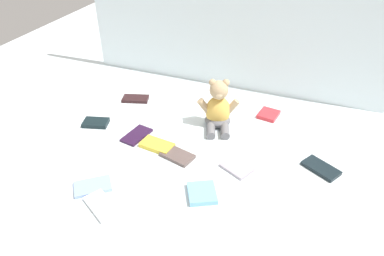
{
  "coord_description": "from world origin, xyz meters",
  "views": [
    {
      "loc": [
        0.46,
        -1.23,
        0.93
      ],
      "look_at": [
        0.02,
        -0.1,
        0.1
      ],
      "focal_mm": 33.81,
      "sensor_mm": 36.0,
      "label": 1
    }
  ],
  "objects_px": {
    "book_case_7": "(73,141)",
    "book_case_11": "(96,123)",
    "book_case_1": "(177,156)",
    "book_case_9": "(157,145)",
    "book_case_8": "(136,99)",
    "book_case_5": "(202,193)",
    "book_case_0": "(237,167)",
    "book_case_4": "(321,168)",
    "book_case_10": "(269,114)",
    "book_case_3": "(137,135)",
    "teddy_bear": "(218,110)",
    "book_case_6": "(101,206)",
    "book_case_2": "(93,186)"
  },
  "relations": [
    {
      "from": "book_case_5",
      "to": "book_case_8",
      "type": "bearing_deg",
      "value": 108.92
    },
    {
      "from": "book_case_5",
      "to": "book_case_4",
      "type": "bearing_deg",
      "value": 9.78
    },
    {
      "from": "book_case_0",
      "to": "book_case_5",
      "type": "xyz_separation_m",
      "value": [
        -0.08,
        -0.19,
        0.0
      ]
    },
    {
      "from": "teddy_bear",
      "to": "book_case_7",
      "type": "xyz_separation_m",
      "value": [
        -0.54,
        -0.34,
        -0.08
      ]
    },
    {
      "from": "book_case_7",
      "to": "book_case_10",
      "type": "xyz_separation_m",
      "value": [
        0.75,
        0.51,
        0.01
      ]
    },
    {
      "from": "book_case_5",
      "to": "book_case_7",
      "type": "bearing_deg",
      "value": 143.05
    },
    {
      "from": "book_case_3",
      "to": "book_case_6",
      "type": "height_order",
      "value": "book_case_6"
    },
    {
      "from": "book_case_2",
      "to": "book_case_10",
      "type": "height_order",
      "value": "book_case_10"
    },
    {
      "from": "book_case_0",
      "to": "teddy_bear",
      "type": "bearing_deg",
      "value": -121.1
    },
    {
      "from": "book_case_8",
      "to": "book_case_9",
      "type": "relative_size",
      "value": 0.95
    },
    {
      "from": "book_case_11",
      "to": "book_case_8",
      "type": "bearing_deg",
      "value": -29.2
    },
    {
      "from": "book_case_0",
      "to": "book_case_7",
      "type": "height_order",
      "value": "book_case_0"
    },
    {
      "from": "book_case_4",
      "to": "book_case_9",
      "type": "relative_size",
      "value": 1.01
    },
    {
      "from": "book_case_7",
      "to": "book_case_11",
      "type": "xyz_separation_m",
      "value": [
        0.02,
        0.15,
        0.01
      ]
    },
    {
      "from": "book_case_3",
      "to": "book_case_6",
      "type": "bearing_deg",
      "value": 111.82
    },
    {
      "from": "book_case_9",
      "to": "book_case_10",
      "type": "distance_m",
      "value": 0.57
    },
    {
      "from": "book_case_9",
      "to": "book_case_5",
      "type": "bearing_deg",
      "value": -118.55
    },
    {
      "from": "book_case_1",
      "to": "book_case_7",
      "type": "bearing_deg",
      "value": 112.84
    },
    {
      "from": "book_case_1",
      "to": "book_case_9",
      "type": "height_order",
      "value": "book_case_9"
    },
    {
      "from": "book_case_0",
      "to": "book_case_4",
      "type": "xyz_separation_m",
      "value": [
        0.31,
        0.11,
        0.0
      ]
    },
    {
      "from": "book_case_0",
      "to": "book_case_11",
      "type": "relative_size",
      "value": 1.03
    },
    {
      "from": "book_case_3",
      "to": "book_case_10",
      "type": "relative_size",
      "value": 1.42
    },
    {
      "from": "book_case_0",
      "to": "book_case_3",
      "type": "height_order",
      "value": "same"
    },
    {
      "from": "book_case_4",
      "to": "book_case_11",
      "type": "relative_size",
      "value": 1.23
    },
    {
      "from": "book_case_7",
      "to": "book_case_8",
      "type": "xyz_separation_m",
      "value": [
        0.08,
        0.41,
        0.0
      ]
    },
    {
      "from": "teddy_bear",
      "to": "book_case_0",
      "type": "relative_size",
      "value": 1.98
    },
    {
      "from": "book_case_2",
      "to": "book_case_1",
      "type": "bearing_deg",
      "value": -77.43
    },
    {
      "from": "book_case_10",
      "to": "book_case_5",
      "type": "bearing_deg",
      "value": -91.92
    },
    {
      "from": "teddy_bear",
      "to": "book_case_3",
      "type": "distance_m",
      "value": 0.38
    },
    {
      "from": "book_case_0",
      "to": "book_case_11",
      "type": "height_order",
      "value": "book_case_11"
    },
    {
      "from": "book_case_2",
      "to": "book_case_7",
      "type": "xyz_separation_m",
      "value": [
        -0.24,
        0.21,
        -0.0
      ]
    },
    {
      "from": "book_case_3",
      "to": "book_case_4",
      "type": "xyz_separation_m",
      "value": [
        0.77,
        0.06,
        0.0
      ]
    },
    {
      "from": "book_case_4",
      "to": "book_case_10",
      "type": "bearing_deg",
      "value": 70.64
    },
    {
      "from": "book_case_1",
      "to": "book_case_7",
      "type": "xyz_separation_m",
      "value": [
        -0.46,
        -0.07,
        -0.0
      ]
    },
    {
      "from": "teddy_bear",
      "to": "book_case_6",
      "type": "height_order",
      "value": "teddy_bear"
    },
    {
      "from": "book_case_10",
      "to": "book_case_11",
      "type": "xyz_separation_m",
      "value": [
        -0.73,
        -0.36,
        0.0
      ]
    },
    {
      "from": "teddy_bear",
      "to": "book_case_1",
      "type": "relative_size",
      "value": 1.76
    },
    {
      "from": "book_case_6",
      "to": "book_case_7",
      "type": "xyz_separation_m",
      "value": [
        -0.33,
        0.28,
        -0.0
      ]
    },
    {
      "from": "book_case_10",
      "to": "book_case_0",
      "type": "bearing_deg",
      "value": -86.27
    },
    {
      "from": "book_case_9",
      "to": "book_case_11",
      "type": "bearing_deg",
      "value": 88.55
    },
    {
      "from": "book_case_5",
      "to": "book_case_0",
      "type": "bearing_deg",
      "value": 39.15
    },
    {
      "from": "book_case_8",
      "to": "book_case_11",
      "type": "distance_m",
      "value": 0.27
    },
    {
      "from": "book_case_0",
      "to": "book_case_7",
      "type": "relative_size",
      "value": 1.06
    },
    {
      "from": "book_case_9",
      "to": "book_case_10",
      "type": "relative_size",
      "value": 1.39
    },
    {
      "from": "book_case_5",
      "to": "book_case_9",
      "type": "height_order",
      "value": "book_case_5"
    },
    {
      "from": "teddy_bear",
      "to": "book_case_1",
      "type": "bearing_deg",
      "value": -125.9
    },
    {
      "from": "book_case_3",
      "to": "book_case_10",
      "type": "bearing_deg",
      "value": -133.53
    },
    {
      "from": "teddy_bear",
      "to": "book_case_6",
      "type": "distance_m",
      "value": 0.67
    },
    {
      "from": "book_case_8",
      "to": "book_case_0",
      "type": "bearing_deg",
      "value": -134.85
    },
    {
      "from": "book_case_7",
      "to": "book_case_11",
      "type": "distance_m",
      "value": 0.15
    }
  ]
}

